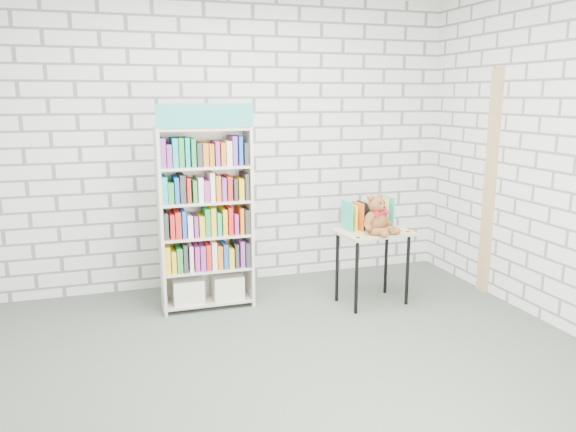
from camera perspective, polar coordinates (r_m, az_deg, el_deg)
name	(u,v)px	position (r m, az deg, el deg)	size (l,w,h in m)	color
ground	(296,367)	(4.04, 0.81, -15.13)	(4.50, 4.50, 0.00)	#465044
room_shell	(297,106)	(3.59, 0.89, 11.07)	(4.52, 4.02, 2.81)	silver
bookshelf	(205,217)	(4.93, -8.40, -0.11)	(0.80, 0.31, 1.79)	beige
display_table	(373,241)	(5.07, 8.62, -2.52)	(0.67, 0.50, 0.68)	tan
table_books	(368,214)	(5.10, 8.08, 0.18)	(0.46, 0.24, 0.26)	#28B099
teddy_bear	(378,218)	(4.93, 9.08, -0.20)	(0.32, 0.31, 0.34)	brown
door_trim	(490,184)	(5.57, 19.82, 3.12)	(0.05, 0.12, 2.10)	tan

